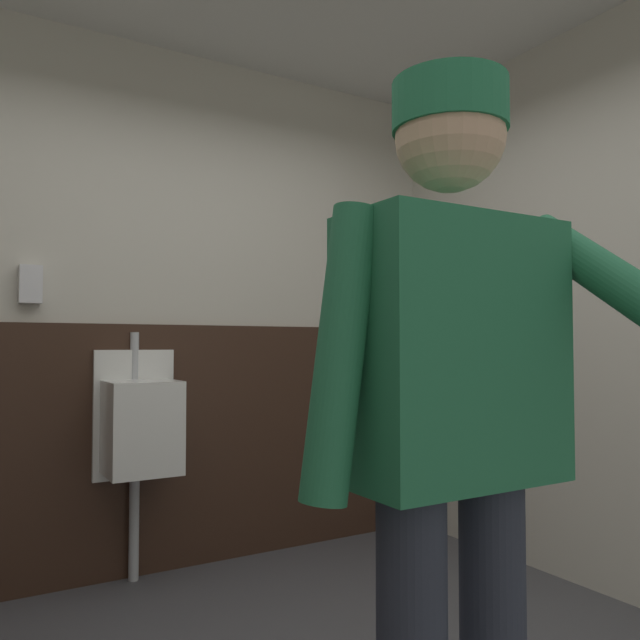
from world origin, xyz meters
name	(u,v)px	position (x,y,z in m)	size (l,w,h in m)	color
wall_back	(160,306)	(0.00, 1.74, 1.39)	(4.00, 0.12, 2.77)	beige
wainscot_band_back	(163,447)	(0.00, 1.67, 0.64)	(3.40, 0.03, 1.28)	#382319
urinal_solo	(140,426)	(-0.16, 1.52, 0.78)	(0.40, 0.34, 1.24)	white
person	(455,413)	(-0.08, -0.62, 1.04)	(0.68, 0.60, 1.73)	#2D3342
soap_dispenser	(30,284)	(-0.65, 1.64, 1.46)	(0.10, 0.07, 0.18)	silver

